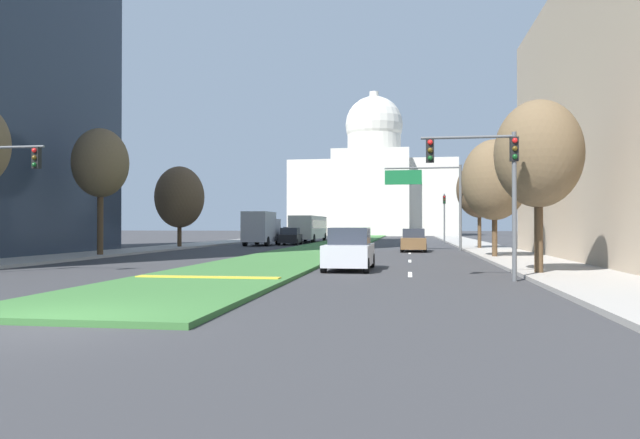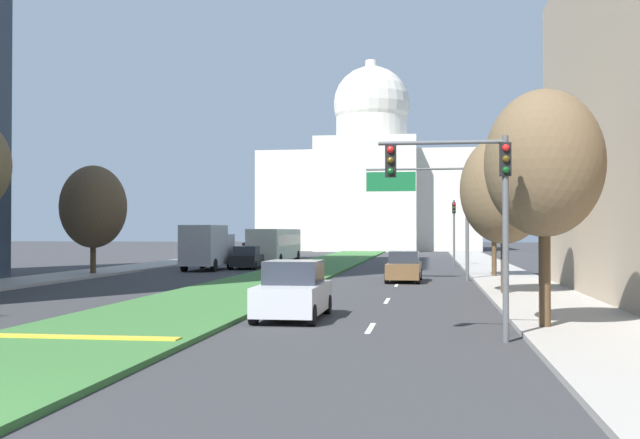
% 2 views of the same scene
% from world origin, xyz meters
% --- Properties ---
extents(ground_plane, '(260.00, 260.00, 0.00)m').
position_xyz_m(ground_plane, '(0.00, 52.70, 0.00)').
color(ground_plane, '#333335').
extents(grass_median, '(5.67, 94.85, 0.14)m').
position_xyz_m(grass_median, '(0.00, 47.43, 0.07)').
color(grass_median, '#386B33').
rests_on(grass_median, ground_plane).
extents(median_curb_nose, '(5.10, 0.50, 0.04)m').
position_xyz_m(median_curb_nose, '(0.00, 8.96, 0.16)').
color(median_curb_nose, gold).
rests_on(median_curb_nose, grass_median).
extents(lane_dashes_right, '(0.16, 54.18, 0.01)m').
position_xyz_m(lane_dashes_right, '(6.92, 39.73, 0.00)').
color(lane_dashes_right, silver).
rests_on(lane_dashes_right, ground_plane).
extents(sidewalk_left, '(4.00, 94.85, 0.15)m').
position_xyz_m(sidewalk_left, '(-13.00, 42.16, 0.07)').
color(sidewalk_left, '#9E9991').
rests_on(sidewalk_left, ground_plane).
extents(sidewalk_right, '(4.00, 94.85, 0.15)m').
position_xyz_m(sidewalk_right, '(13.00, 42.16, 0.07)').
color(sidewalk_right, '#9E9991').
rests_on(sidewalk_right, ground_plane).
extents(capitol_building, '(31.42, 23.10, 28.47)m').
position_xyz_m(capitol_building, '(0.00, 104.53, 9.60)').
color(capitol_building, beige).
rests_on(capitol_building, ground_plane).
extents(traffic_light_near_right, '(3.34, 0.35, 5.20)m').
position_xyz_m(traffic_light_near_right, '(9.66, 10.65, 3.80)').
color(traffic_light_near_right, '#515456').
rests_on(traffic_light_near_right, ground_plane).
extents(traffic_light_far_right, '(0.28, 0.35, 5.20)m').
position_xyz_m(traffic_light_far_right, '(10.50, 51.35, 3.31)').
color(traffic_light_far_right, '#515456').
rests_on(traffic_light_far_right, ground_plane).
extents(overhead_guide_sign, '(5.78, 0.20, 6.50)m').
position_xyz_m(overhead_guide_sign, '(8.52, 34.51, 4.66)').
color(overhead_guide_sign, '#515456').
rests_on(overhead_guide_sign, ground_plane).
extents(street_tree_right_near, '(3.29, 3.29, 6.74)m').
position_xyz_m(street_tree_right_near, '(11.76, 12.85, 4.66)').
color(street_tree_right_near, '#4C3823').
rests_on(street_tree_right_near, ground_plane).
extents(street_tree_left_mid, '(3.38, 3.38, 7.88)m').
position_xyz_m(street_tree_left_mid, '(-11.79, 22.76, 5.72)').
color(street_tree_left_mid, '#4C3823').
rests_on(street_tree_left_mid, ground_plane).
extents(street_tree_right_mid, '(3.74, 3.74, 6.92)m').
position_xyz_m(street_tree_right_mid, '(11.77, 24.47, 4.57)').
color(street_tree_right_mid, '#4C3823').
rests_on(street_tree_right_mid, ground_plane).
extents(street_tree_left_far, '(4.14, 4.14, 6.91)m').
position_xyz_m(street_tree_left_far, '(-12.26, 36.30, 4.31)').
color(street_tree_left_far, '#4C3823').
rests_on(street_tree_left_far, ground_plane).
extents(street_tree_right_far, '(3.59, 3.59, 7.03)m').
position_xyz_m(street_tree_right_far, '(12.39, 37.09, 4.77)').
color(street_tree_right_far, '#4C3823').
rests_on(street_tree_right_far, ground_plane).
extents(sedan_lead_stopped, '(1.99, 4.28, 1.85)m').
position_xyz_m(sedan_lead_stopped, '(4.30, 14.94, 0.86)').
color(sedan_lead_stopped, '#BCBCC1').
rests_on(sedan_lead_stopped, ground_plane).
extents(sedan_midblock, '(1.92, 4.49, 1.69)m').
position_xyz_m(sedan_midblock, '(7.21, 33.24, 0.79)').
color(sedan_midblock, brown).
rests_on(sedan_midblock, ground_plane).
extents(sedan_distant, '(2.14, 4.21, 1.68)m').
position_xyz_m(sedan_distant, '(-4.69, 45.78, 0.79)').
color(sedan_distant, black).
rests_on(sedan_distant, ground_plane).
extents(sedan_far_horizon, '(2.08, 4.27, 1.72)m').
position_xyz_m(sedan_far_horizon, '(-7.30, 59.19, 0.81)').
color(sedan_far_horizon, silver).
rests_on(sedan_far_horizon, ground_plane).
extents(box_truck_delivery, '(2.40, 6.40, 3.20)m').
position_xyz_m(box_truck_delivery, '(-7.09, 43.70, 1.68)').
color(box_truck_delivery, '#BCBCC1').
rests_on(box_truck_delivery, ground_plane).
extents(city_bus, '(2.62, 11.00, 2.95)m').
position_xyz_m(city_bus, '(-4.30, 54.18, 1.77)').
color(city_bus, beige).
rests_on(city_bus, ground_plane).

